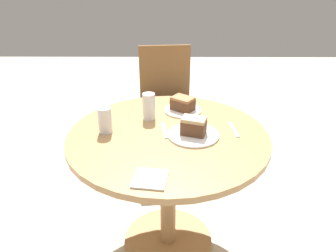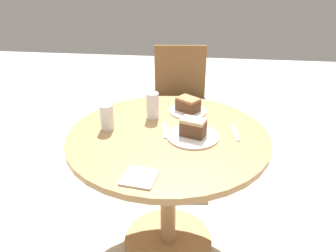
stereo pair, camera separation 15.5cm
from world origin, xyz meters
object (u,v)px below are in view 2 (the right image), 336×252
at_px(plate_near, 193,136).
at_px(glass_lemonade, 153,107).
at_px(chair, 180,104).
at_px(cake_slice_near, 193,127).
at_px(plate_far, 188,111).
at_px(cake_slice_far, 188,104).
at_px(glass_water, 107,118).

height_order(plate_near, glass_lemonade, glass_lemonade).
xyz_separation_m(chair, cake_slice_near, (0.14, -0.93, 0.29)).
bearing_deg(plate_near, cake_slice_near, -90.00).
height_order(plate_near, cake_slice_near, cake_slice_near).
xyz_separation_m(plate_near, plate_far, (-0.04, 0.28, -0.00)).
height_order(cake_slice_far, glass_water, glass_water).
distance_m(chair, cake_slice_far, 0.72).
xyz_separation_m(plate_near, glass_lemonade, (-0.22, 0.18, 0.06)).
bearing_deg(glass_water, cake_slice_near, -4.68).
relative_size(plate_far, cake_slice_far, 1.41).
height_order(plate_near, cake_slice_far, cake_slice_far).
height_order(cake_slice_near, glass_water, glass_water).
relative_size(plate_near, cake_slice_near, 1.90).
relative_size(plate_far, glass_water, 1.58).
relative_size(plate_far, glass_lemonade, 1.44).
relative_size(chair, plate_near, 3.63).
distance_m(cake_slice_far, glass_lemonade, 0.20).
bearing_deg(glass_water, plate_far, 32.96).
distance_m(glass_lemonade, glass_water, 0.25).
xyz_separation_m(chair, plate_near, (0.14, -0.93, 0.24)).
bearing_deg(cake_slice_far, chair, 98.43).
xyz_separation_m(plate_far, glass_water, (-0.38, -0.25, 0.05)).
bearing_deg(cake_slice_far, glass_lemonade, -151.25).
bearing_deg(plate_far, glass_water, -147.04).
xyz_separation_m(chair, cake_slice_far, (0.10, -0.65, 0.28)).
height_order(cake_slice_near, glass_lemonade, glass_lemonade).
distance_m(plate_far, cake_slice_near, 0.29).
xyz_separation_m(cake_slice_near, glass_lemonade, (-0.22, 0.18, 0.01)).
bearing_deg(cake_slice_far, plate_far, 0.00).
bearing_deg(plate_near, cake_slice_far, 98.48).
relative_size(cake_slice_far, glass_water, 1.12).
xyz_separation_m(plate_far, cake_slice_near, (0.04, -0.28, 0.05)).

